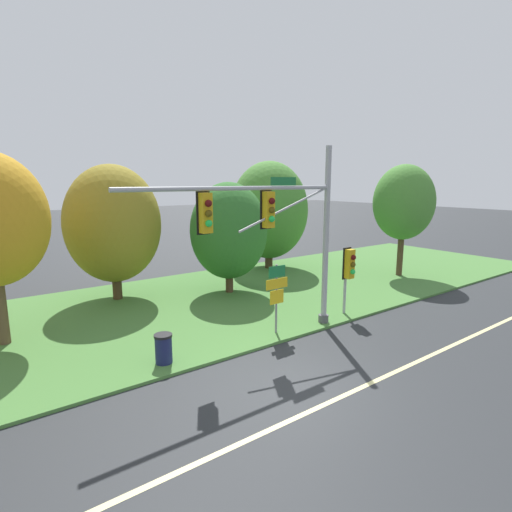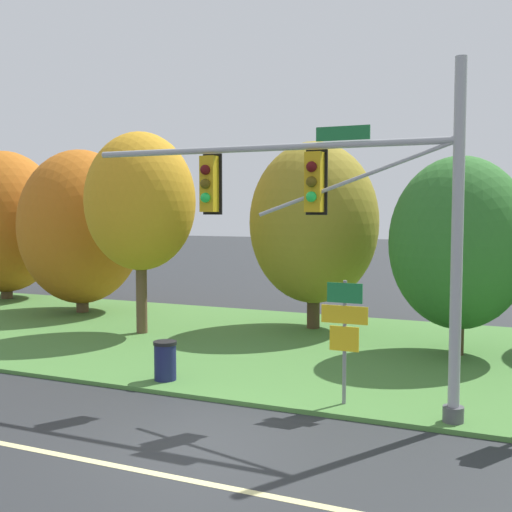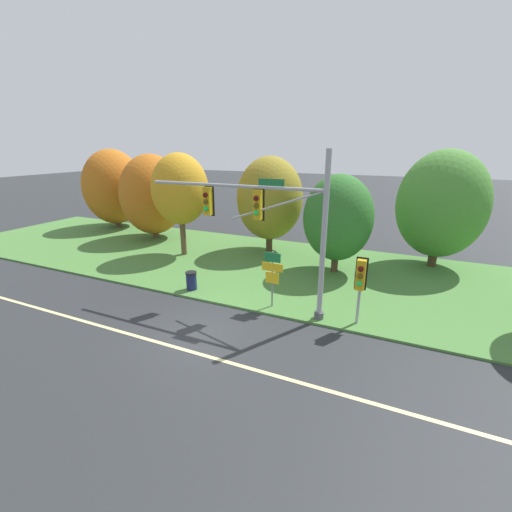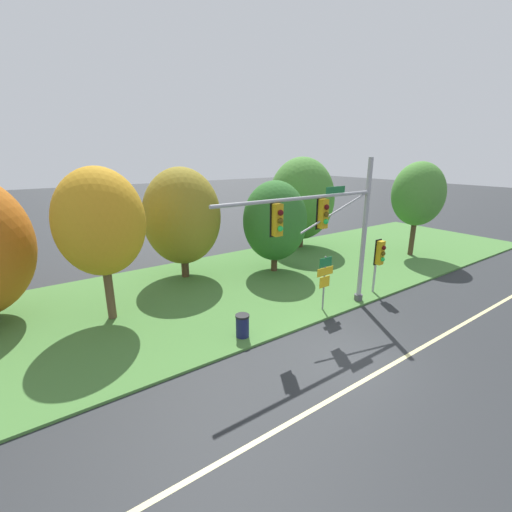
# 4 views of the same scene
# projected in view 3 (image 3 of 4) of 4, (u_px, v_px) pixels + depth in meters

# --- Properties ---
(ground_plane) EXTENTS (160.00, 160.00, 0.00)m
(ground_plane) POSITION_uv_depth(u_px,v_px,m) (197.00, 333.00, 13.52)
(ground_plane) COLOR #282B2D
(lane_stripe) EXTENTS (36.00, 0.16, 0.01)m
(lane_stripe) POSITION_uv_depth(u_px,v_px,m) (178.00, 348.00, 12.48)
(lane_stripe) COLOR beige
(lane_stripe) RESTS_ON ground
(grass_verge) EXTENTS (48.00, 11.50, 0.10)m
(grass_verge) POSITION_uv_depth(u_px,v_px,m) (274.00, 267.00, 20.65)
(grass_verge) COLOR #477A38
(grass_verge) RESTS_ON ground
(traffic_signal_mast) EXTENTS (8.27, 0.49, 6.85)m
(traffic_signal_mast) POSITION_uv_depth(u_px,v_px,m) (270.00, 218.00, 14.07)
(traffic_signal_mast) COLOR #9EA0A5
(traffic_signal_mast) RESTS_ON grass_verge
(pedestrian_signal_near_kerb) EXTENTS (0.46, 0.55, 2.85)m
(pedestrian_signal_near_kerb) POSITION_uv_depth(u_px,v_px,m) (360.00, 278.00, 13.29)
(pedestrian_signal_near_kerb) COLOR #9EA0A5
(pedestrian_signal_near_kerb) RESTS_ON grass_verge
(route_sign_post) EXTENTS (0.99, 0.08, 2.59)m
(route_sign_post) POSITION_uv_depth(u_px,v_px,m) (272.00, 272.00, 15.01)
(route_sign_post) COLOR slate
(route_sign_post) RESTS_ON grass_verge
(tree_nearest_road) EXTENTS (5.10, 5.10, 6.69)m
(tree_nearest_road) POSITION_uv_depth(u_px,v_px,m) (114.00, 187.00, 29.73)
(tree_nearest_road) COLOR brown
(tree_nearest_road) RESTS_ON grass_verge
(tree_left_of_mast) EXTENTS (4.82, 4.82, 6.38)m
(tree_left_of_mast) POSITION_uv_depth(u_px,v_px,m) (152.00, 195.00, 26.03)
(tree_left_of_mast) COLOR brown
(tree_left_of_mast) RESTS_ON grass_verge
(tree_behind_signpost) EXTENTS (3.59, 3.59, 6.55)m
(tree_behind_signpost) POSITION_uv_depth(u_px,v_px,m) (180.00, 189.00, 21.60)
(tree_behind_signpost) COLOR brown
(tree_behind_signpost) RESTS_ON grass_verge
(tree_mid_verge) EXTENTS (4.37, 4.37, 6.33)m
(tree_mid_verge) POSITION_uv_depth(u_px,v_px,m) (270.00, 199.00, 22.59)
(tree_mid_verge) COLOR #4C3823
(tree_mid_verge) RESTS_ON grass_verge
(tree_tall_centre) EXTENTS (3.84, 3.84, 5.53)m
(tree_tall_centre) POSITION_uv_depth(u_px,v_px,m) (338.00, 218.00, 18.90)
(tree_tall_centre) COLOR #4C3823
(tree_tall_centre) RESTS_ON grass_verge
(tree_right_far) EXTENTS (4.92, 4.92, 6.80)m
(tree_right_far) POSITION_uv_depth(u_px,v_px,m) (441.00, 205.00, 19.58)
(tree_right_far) COLOR #4C3823
(tree_right_far) RESTS_ON grass_verge
(trash_bin) EXTENTS (0.56, 0.56, 0.93)m
(trash_bin) POSITION_uv_depth(u_px,v_px,m) (191.00, 281.00, 17.20)
(trash_bin) COLOR #191E4C
(trash_bin) RESTS_ON grass_verge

